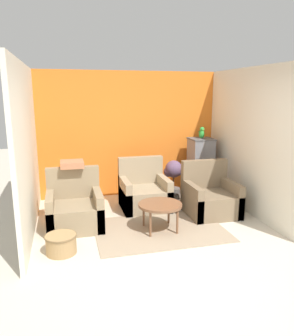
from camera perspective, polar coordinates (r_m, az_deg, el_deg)
ground_plane at (r=4.51m, az=4.91°, el=-15.57°), size 20.00×20.00×0.00m
wall_back_accent at (r=6.96m, az=-3.14°, el=5.87°), size 3.86×0.06×2.60m
wall_left at (r=5.34m, az=-20.19°, el=2.95°), size 0.06×3.01×2.60m
wall_right at (r=6.22m, az=17.27°, el=4.47°), size 0.06×3.01×2.60m
area_rug at (r=5.35m, az=2.26°, el=-10.70°), size 2.06×1.43×0.01m
coffee_table at (r=5.21m, az=2.30°, el=-6.65°), size 0.70×0.70×0.45m
armchair_left at (r=5.51m, az=-12.46°, el=-7.11°), size 0.87×0.83×0.94m
armchair_right at (r=6.05m, az=10.92°, el=-5.20°), size 0.87×0.83×0.94m
armchair_middle at (r=6.24m, az=-0.51°, el=-4.41°), size 0.87×0.83×0.94m
birdcage at (r=7.09m, az=9.27°, el=0.13°), size 0.53×0.53×1.22m
parrot at (r=6.97m, az=9.48°, el=6.04°), size 0.11×0.20×0.25m
potted_plant at (r=6.78m, az=4.63°, el=-1.18°), size 0.39×0.35×0.80m
wicker_basket at (r=4.74m, az=-14.72°, el=-12.57°), size 0.43×0.43×0.27m
throw_pillow at (r=5.61m, az=-12.93°, el=0.68°), size 0.38×0.38×0.10m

